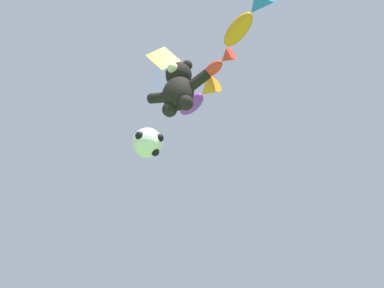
{
  "coord_description": "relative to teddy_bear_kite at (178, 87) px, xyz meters",
  "views": [
    {
      "loc": [
        5.16,
        -1.25,
        0.83
      ],
      "look_at": [
        1.09,
        6.17,
        8.98
      ],
      "focal_mm": 40.0,
      "sensor_mm": 36.0,
      "label": 1
    }
  ],
  "objects": [
    {
      "name": "teddy_bear_kite",
      "position": [
        0.0,
        0.0,
        0.0
      ],
      "size": [
        2.04,
        0.9,
        2.07
      ],
      "color": "black"
    },
    {
      "name": "soccer_ball_kite",
      "position": [
        -0.84,
        -0.06,
        -1.87
      ],
      "size": [
        0.89,
        0.88,
        0.82
      ],
      "color": "white"
    },
    {
      "name": "fish_kite_tangerine",
      "position": [
        2.05,
        1.26,
        4.16
      ],
      "size": [
        2.48,
        1.87,
        0.86
      ],
      "color": "orange"
    },
    {
      "name": "fish_kite_crimson",
      "position": [
        0.31,
        2.5,
        4.07
      ],
      "size": [
        1.52,
        0.94,
        0.58
      ],
      "color": "red"
    },
    {
      "name": "fish_kite_violet",
      "position": [
        -1.03,
        3.35,
        3.71
      ],
      "size": [
        2.17,
        1.42,
        0.8
      ],
      "color": "purple"
    },
    {
      "name": "diamond_kite",
      "position": [
        -1.63,
        1.44,
        4.23
      ],
      "size": [
        1.1,
        0.89,
        3.05
      ],
      "color": "yellow"
    }
  ]
}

